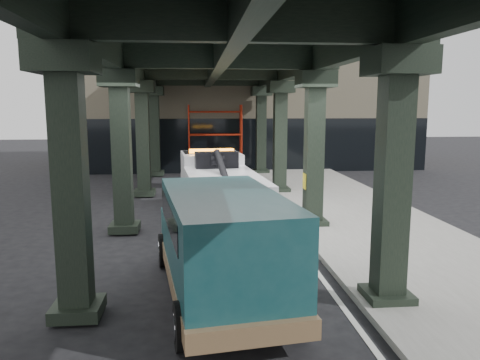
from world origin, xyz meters
TOP-DOWN VIEW (x-y plane):
  - ground at (0.00, 0.00)m, footprint 90.00×90.00m
  - sidewalk at (4.50, 2.00)m, footprint 5.00×40.00m
  - lane_stripe at (1.70, 2.00)m, footprint 0.12×38.00m
  - viaduct at (-0.40, 2.00)m, footprint 7.40×32.00m
  - building at (2.00, 20.00)m, footprint 22.00×10.00m
  - scaffolding at (0.00, 14.64)m, footprint 3.08×0.88m
  - tow_truck at (-0.42, 2.97)m, footprint 2.79×7.79m
  - towed_van at (-0.67, -3.45)m, footprint 2.88×5.85m

SIDE VIEW (x-z plane):
  - ground at x=0.00m, z-range 0.00..0.00m
  - lane_stripe at x=1.70m, z-range 0.00..0.01m
  - sidewalk at x=4.50m, z-range 0.00..0.15m
  - tow_truck at x=-0.42m, z-range -0.03..2.47m
  - towed_van at x=-0.67m, z-range 0.09..2.37m
  - scaffolding at x=0.00m, z-range 0.11..4.11m
  - building at x=2.00m, z-range 0.00..8.00m
  - viaduct at x=-0.40m, z-range 2.26..8.66m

